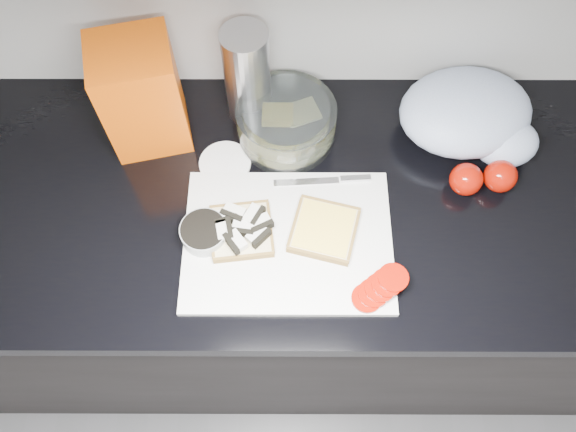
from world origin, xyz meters
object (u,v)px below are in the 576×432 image
at_px(glass_bowl, 286,122).
at_px(steel_canister, 247,76).
at_px(bread_bag, 142,95).
at_px(cutting_board, 288,240).

relative_size(glass_bowl, steel_canister, 0.92).
relative_size(glass_bowl, bread_bag, 0.86).
height_order(glass_bowl, steel_canister, steel_canister).
bearing_deg(steel_canister, bread_bag, -164.78).
bearing_deg(glass_bowl, bread_bag, 178.50).
xyz_separation_m(cutting_board, glass_bowl, (-0.00, 0.25, 0.04)).
xyz_separation_m(bread_bag, steel_canister, (0.21, 0.06, -0.01)).
bearing_deg(cutting_board, steel_canister, 104.71).
distance_m(bread_bag, steel_canister, 0.21).
xyz_separation_m(cutting_board, bread_bag, (-0.29, 0.26, 0.11)).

